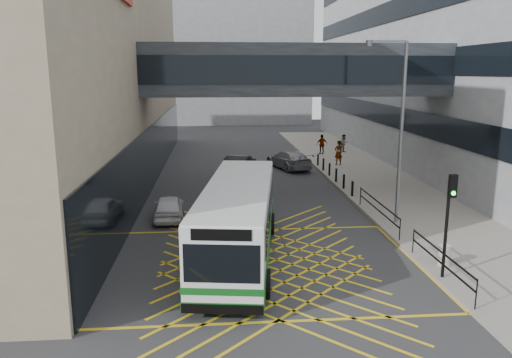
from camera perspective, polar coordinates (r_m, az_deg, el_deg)
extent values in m
plane|color=#333335|center=(19.77, 0.98, -9.85)|extent=(120.00, 120.00, 0.00)
cube|color=black|center=(34.90, -11.48, 3.01)|extent=(0.10, 41.50, 4.00)
cube|color=black|center=(44.56, 13.42, 7.45)|extent=(0.10, 43.50, 1.60)
cube|color=black|center=(44.44, 13.68, 12.59)|extent=(0.10, 43.50, 1.60)
cube|color=black|center=(44.67, 13.95, 17.73)|extent=(0.10, 43.50, 1.60)
cube|color=gray|center=(78.25, -5.01, 13.29)|extent=(28.00, 16.00, 18.00)
cube|color=#2B3035|center=(30.62, 4.46, 12.30)|extent=(20.00, 4.00, 3.00)
cube|color=black|center=(28.63, 5.11, 12.30)|extent=(19.50, 0.06, 1.60)
cube|color=black|center=(32.61, 3.88, 12.30)|extent=(19.50, 0.06, 1.60)
cube|color=gray|center=(35.72, 13.03, 0.01)|extent=(6.00, 54.00, 0.16)
cube|color=gold|center=(19.76, 0.98, -9.84)|extent=(12.00, 9.00, 0.01)
cube|color=silver|center=(19.96, -2.03, -4.53)|extent=(3.94, 11.08, 2.66)
cube|color=#105219|center=(20.33, -2.01, -7.67)|extent=(3.99, 11.13, 0.34)
cube|color=#105219|center=(20.16, -2.02, -6.28)|extent=(4.01, 11.13, 0.22)
cube|color=black|center=(20.43, -1.89, -3.13)|extent=(3.81, 9.73, 1.04)
cube|color=black|center=(14.80, -3.95, -9.62)|extent=(2.26, 0.39, 1.18)
cube|color=black|center=(14.48, -4.01, -6.38)|extent=(1.77, 0.30, 0.35)
cube|color=silver|center=(19.62, -2.06, -0.78)|extent=(3.91, 10.98, 0.10)
cube|color=black|center=(15.37, -3.88, -14.60)|extent=(2.46, 0.44, 0.30)
cube|color=black|center=(25.48, -0.91, -3.58)|extent=(2.46, 0.44, 0.30)
cylinder|color=black|center=(17.23, -7.30, -11.61)|extent=(0.41, 1.01, 0.99)
cylinder|color=black|center=(16.97, 1.17, -11.88)|extent=(0.41, 1.01, 0.99)
cylinder|color=black|center=(23.44, -4.35, -5.03)|extent=(0.41, 1.01, 0.99)
cylinder|color=black|center=(23.25, 1.76, -5.14)|extent=(0.41, 1.01, 0.99)
imported|color=silver|center=(25.96, -9.92, -3.16)|extent=(1.79, 4.03, 1.26)
imported|color=black|center=(36.24, -1.91, 1.58)|extent=(3.24, 5.19, 1.52)
imported|color=gray|center=(38.97, 3.76, 2.31)|extent=(3.55, 5.28, 1.52)
cylinder|color=black|center=(18.99, 20.86, -5.91)|extent=(0.11, 0.11, 3.23)
cube|color=black|center=(18.36, 21.56, -0.74)|extent=(0.27, 0.17, 0.81)
sphere|color=#19E533|center=(18.33, 21.64, -1.53)|extent=(0.15, 0.15, 0.15)
cylinder|color=slate|center=(24.71, 16.26, 4.84)|extent=(0.19, 0.19, 8.61)
cube|color=slate|center=(24.36, 14.86, 14.98)|extent=(1.72, 0.28, 0.11)
cylinder|color=slate|center=(24.17, 12.79, 14.90)|extent=(0.33, 0.33, 0.27)
cylinder|color=#ADA89E|center=(20.51, 20.72, -8.16)|extent=(0.47, 0.47, 0.81)
cube|color=black|center=(19.16, 20.43, -7.83)|extent=(0.05, 5.00, 0.05)
cube|color=black|center=(19.30, 20.35, -8.94)|extent=(0.05, 5.00, 0.05)
cube|color=black|center=(25.37, 13.80, -2.57)|extent=(0.05, 6.00, 0.05)
cube|color=black|center=(25.47, 13.76, -3.44)|extent=(0.05, 6.00, 0.05)
cylinder|color=black|center=(17.27, 23.87, -11.95)|extent=(0.04, 0.04, 1.00)
cylinder|color=black|center=(21.46, 17.53, -6.75)|extent=(0.04, 0.04, 1.00)
cylinder|color=black|center=(22.78, 16.12, -5.56)|extent=(0.04, 0.04, 1.00)
cylinder|color=black|center=(28.24, 11.85, -1.92)|extent=(0.04, 0.04, 1.00)
cylinder|color=black|center=(30.15, 10.96, -1.09)|extent=(0.14, 0.14, 0.90)
cylinder|color=black|center=(32.03, 10.00, -0.28)|extent=(0.14, 0.14, 0.90)
cylinder|color=black|center=(33.92, 9.15, 0.45)|extent=(0.14, 0.14, 0.90)
cylinder|color=black|center=(35.83, 8.40, 1.10)|extent=(0.14, 0.14, 0.90)
cylinder|color=black|center=(37.74, 7.71, 1.68)|extent=(0.14, 0.14, 0.90)
cylinder|color=black|center=(39.67, 7.10, 2.20)|extent=(0.14, 0.14, 0.90)
imported|color=gray|center=(40.07, 9.40, 2.98)|extent=(0.90, 0.76, 1.93)
imported|color=gray|center=(46.46, 10.03, 4.03)|extent=(0.93, 0.80, 1.64)
imported|color=gray|center=(45.10, 7.55, 3.94)|extent=(1.08, 0.59, 1.76)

